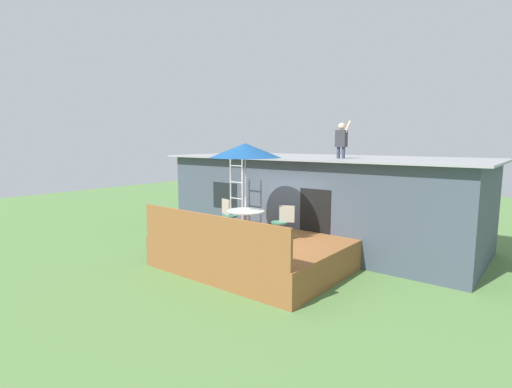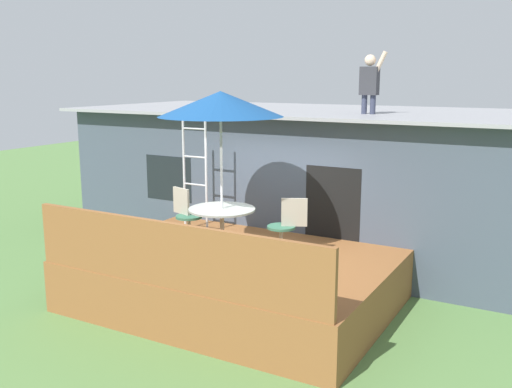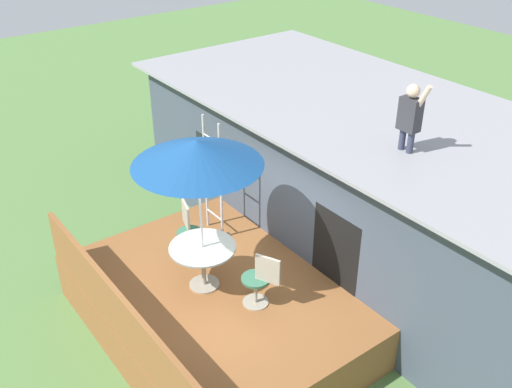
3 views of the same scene
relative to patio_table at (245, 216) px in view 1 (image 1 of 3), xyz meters
name	(u,v)px [view 1 (image 1 of 3)]	position (x,y,z in m)	size (l,w,h in m)	color
ground_plane	(254,266)	(0.20, 0.12, -1.39)	(40.00, 40.00, 0.00)	#567F42
house	(320,199)	(0.20, 3.72, 0.06)	(10.50, 4.50, 2.88)	#424C5B
deck	(254,252)	(0.20, 0.12, -0.99)	(4.75, 3.51, 0.80)	brown
deck_railing	(208,233)	(0.20, -1.59, -0.14)	(4.65, 0.08, 0.90)	brown
patio_table	(245,216)	(0.00, 0.00, 0.00)	(1.04, 1.04, 0.74)	#A59E8C
patio_umbrella	(245,151)	(0.00, 0.00, 1.76)	(1.90, 1.90, 2.54)	silver
step_ladder	(236,190)	(-1.20, 1.00, 0.51)	(0.52, 0.04, 2.20)	silver
person_figure	(342,138)	(1.37, 2.83, 2.11)	(0.47, 0.20, 1.11)	#33384C
patio_chair_left	(228,216)	(-0.88, 0.27, -0.13)	(0.61, 0.44, 0.92)	#A59E8C
patio_chair_right	(282,223)	(0.90, 0.43, -0.13)	(0.59, 0.44, 0.92)	#A59E8C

